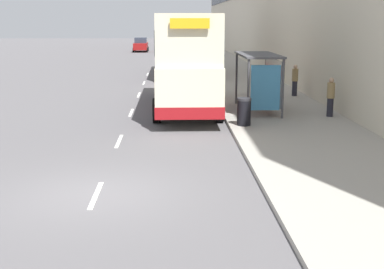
{
  "coord_description": "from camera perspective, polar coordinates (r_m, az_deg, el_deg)",
  "views": [
    {
      "loc": [
        1.81,
        -12.24,
        4.07
      ],
      "look_at": [
        2.97,
        17.73,
        -2.38
      ],
      "focal_mm": 50.0,
      "sensor_mm": 36.0,
      "label": 1
    }
  ],
  "objects": [
    {
      "name": "lane_mark_0",
      "position": [
        12.94,
        -10.21,
        -6.38
      ],
      "size": [
        0.12,
        2.0,
        0.01
      ],
      "color": "silver",
      "rests_on": "ground_plane"
    },
    {
      "name": "lane_mark_4",
      "position": [
        35.45,
        -5.15,
        5.51
      ],
      "size": [
        0.12,
        2.0,
        0.01
      ],
      "color": "silver",
      "rests_on": "ground_plane"
    },
    {
      "name": "litter_bin",
      "position": [
        20.33,
        5.56,
        2.45
      ],
      "size": [
        0.55,
        0.55,
        1.05
      ],
      "color": "black",
      "rests_on": "ground_plane"
    },
    {
      "name": "pedestrian_1",
      "position": [
        22.82,
        14.56,
        3.92
      ],
      "size": [
        0.32,
        0.32,
        1.61
      ],
      "color": "#23232D",
      "rests_on": "ground_plane"
    },
    {
      "name": "pedestrian_2",
      "position": [
        28.4,
        7.61,
        5.72
      ],
      "size": [
        0.31,
        0.31,
        1.58
      ],
      "color": "#23232D",
      "rests_on": "ground_plane"
    },
    {
      "name": "double_decker_bus_ahead",
      "position": [
        39.86,
        -1.35,
        9.57
      ],
      "size": [
        2.85,
        11.05,
        4.3
      ],
      "color": "beige",
      "rests_on": "ground_plane"
    },
    {
      "name": "lane_mark_1",
      "position": [
        18.45,
        -7.79,
        -0.71
      ],
      "size": [
        0.12,
        2.0,
        0.01
      ],
      "color": "silver",
      "rests_on": "ground_plane"
    },
    {
      "name": "lane_mark_3",
      "position": [
        29.75,
        -5.7,
        4.23
      ],
      "size": [
        0.12,
        2.0,
        0.01
      ],
      "color": "silver",
      "rests_on": "ground_plane"
    },
    {
      "name": "lane_mark_5",
      "position": [
        41.17,
        -4.75,
        6.44
      ],
      "size": [
        0.12,
        2.0,
        0.01
      ],
      "color": "silver",
      "rests_on": "ground_plane"
    },
    {
      "name": "ground_plane",
      "position": [
        13.03,
        -10.15,
        -6.27
      ],
      "size": [
        220.0,
        220.0,
        0.0
      ],
      "primitive_type": "plane",
      "color": "#5B595B"
    },
    {
      "name": "car_0",
      "position": [
        70.58,
        -5.48,
        9.51
      ],
      "size": [
        1.93,
        4.42,
        1.82
      ],
      "rotation": [
        0.0,
        0.0,
        3.14
      ],
      "color": "maroon",
      "rests_on": "ground_plane"
    },
    {
      "name": "bus_shelter",
      "position": [
        23.35,
        7.61,
        6.64
      ],
      "size": [
        1.6,
        4.2,
        2.48
      ],
      "color": "#4C4C51",
      "rests_on": "ground_plane"
    },
    {
      "name": "double_decker_bus_near",
      "position": [
        24.69,
        -0.67,
        7.99
      ],
      "size": [
        2.85,
        10.93,
        4.3
      ],
      "color": "beige",
      "rests_on": "ground_plane"
    },
    {
      "name": "pavement",
      "position": [
        51.12,
        3.09,
        7.64
      ],
      "size": [
        5.0,
        93.0,
        0.14
      ],
      "color": "#A39E93",
      "rests_on": "ground_plane"
    },
    {
      "name": "pedestrian_at_shelter",
      "position": [
        28.7,
        10.92,
        5.73
      ],
      "size": [
        0.32,
        0.32,
        1.64
      ],
      "color": "#23232D",
      "rests_on": "ground_plane"
    },
    {
      "name": "lane_mark_2",
      "position": [
        24.08,
        -6.5,
        2.34
      ],
      "size": [
        0.12,
        2.0,
        0.01
      ],
      "color": "silver",
      "rests_on": "ground_plane"
    },
    {
      "name": "car_1",
      "position": [
        75.3,
        -1.96,
        9.71
      ],
      "size": [
        2.06,
        4.1,
        1.79
      ],
      "color": "silver",
      "rests_on": "ground_plane"
    }
  ]
}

